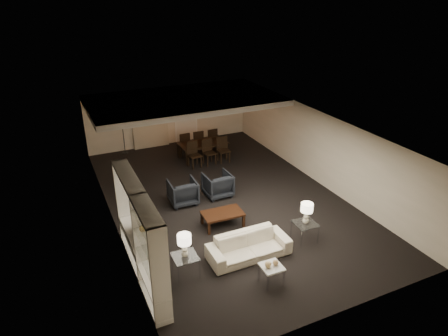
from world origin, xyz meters
name	(u,v)px	position (x,y,z in m)	size (l,w,h in m)	color
floor	(224,199)	(0.00, 0.00, 0.00)	(11.00, 11.00, 0.00)	black
ceiling	(224,125)	(0.00, 0.00, 2.50)	(7.00, 11.00, 0.02)	silver
wall_back	(170,115)	(0.00, 5.50, 1.25)	(7.00, 0.02, 2.50)	beige
wall_front	(340,267)	(0.00, -5.50, 1.25)	(7.00, 0.02, 2.50)	beige
wall_left	(110,185)	(-3.50, 0.00, 1.25)	(0.02, 11.00, 2.50)	beige
wall_right	(316,146)	(3.50, 0.00, 1.25)	(0.02, 11.00, 2.50)	beige
ceiling_soffit	(185,100)	(0.00, 3.50, 2.40)	(7.00, 4.00, 0.20)	silver
curtains	(150,120)	(-0.90, 5.42, 1.20)	(1.50, 0.12, 2.40)	beige
door	(186,118)	(0.70, 5.47, 1.05)	(0.90, 0.05, 2.10)	silver
painting	(215,103)	(2.10, 5.46, 1.55)	(0.95, 0.04, 0.65)	#142D38
media_unit	(140,234)	(-3.31, -2.60, 1.18)	(0.38, 3.40, 2.35)	white
pendant_light	(193,112)	(0.30, 3.50, 1.92)	(0.52, 0.52, 0.24)	#D8591E
sofa	(249,246)	(-0.69, -2.99, 0.31)	(2.11, 0.82, 0.62)	beige
coffee_table	(223,219)	(-0.69, -1.39, 0.21)	(1.16, 0.68, 0.41)	black
armchair_left	(183,192)	(-1.29, 0.31, 0.39)	(0.84, 0.86, 0.78)	black
armchair_right	(218,185)	(-0.09, 0.31, 0.39)	(0.84, 0.86, 0.78)	black
side_table_left	(186,265)	(-2.39, -2.99, 0.27)	(0.58, 0.58, 0.54)	silver
side_table_right	(305,232)	(1.01, -2.99, 0.27)	(0.58, 0.58, 0.54)	white
table_lamp_left	(185,246)	(-2.39, -2.99, 0.84)	(0.33, 0.33, 0.60)	beige
table_lamp_right	(306,213)	(1.01, -2.99, 0.84)	(0.33, 0.33, 0.60)	beige
marble_table	(271,274)	(-0.69, -4.09, 0.24)	(0.48, 0.48, 0.48)	white
gold_gourd_a	(268,265)	(-0.79, -4.09, 0.56)	(0.15, 0.15, 0.15)	#DEB775
gold_gourd_b	(276,263)	(-0.59, -4.09, 0.55)	(0.14, 0.14, 0.14)	tan
television	(136,227)	(-3.28, -2.09, 1.08)	(0.15, 1.13, 0.65)	black
vase_blue	(155,268)	(-3.31, -3.85, 1.15)	(0.17, 0.17, 0.18)	#2544A1
vase_amber	(143,228)	(-3.31, -3.09, 1.65)	(0.17, 0.17, 0.18)	#AE8B3A
floor_speaker	(157,241)	(-2.80, -2.02, 0.48)	(0.11, 0.11, 0.97)	black
dining_table	(203,150)	(0.64, 3.36, 0.33)	(1.87, 1.05, 0.66)	black
chair_nl	(195,155)	(0.04, 2.71, 0.49)	(0.45, 0.45, 0.98)	black
chair_nm	(209,152)	(0.64, 2.71, 0.49)	(0.45, 0.45, 0.98)	black
chair_nr	(224,150)	(1.24, 2.71, 0.49)	(0.45, 0.45, 0.98)	black
chair_fl	(183,144)	(0.04, 4.01, 0.49)	(0.45, 0.45, 0.98)	black
chair_fm	(197,141)	(0.64, 4.01, 0.49)	(0.45, 0.45, 0.98)	black
chair_fr	(211,139)	(1.24, 4.01, 0.49)	(0.45, 0.45, 0.98)	black
floor_lamp	(123,133)	(-2.08, 5.20, 0.86)	(0.25, 0.25, 1.73)	black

